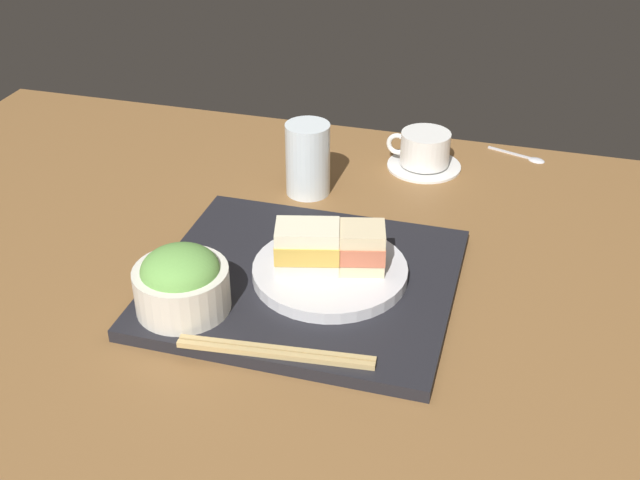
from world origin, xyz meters
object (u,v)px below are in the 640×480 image
sandwich_near (308,246)px  coffee_cup (424,151)px  teaspoon (529,157)px  sandwich_plate (330,272)px  drinking_glass (308,159)px  chopsticks_pair (275,352)px  salad_bowl (181,282)px  sandwich_far (353,247)px

sandwich_near → coffee_cup: bearing=77.3°
coffee_cup → teaspoon: 18.41cm
sandwich_plate → drinking_glass: 25.88cm
chopsticks_pair → drinking_glass: bearing=101.5°
drinking_glass → salad_bowl: bearing=-98.6°
coffee_cup → salad_bowl: bearing=-113.7°
sandwich_near → salad_bowl: (-12.50, -10.26, -0.79)cm
sandwich_plate → coffee_cup: bearing=81.1°
drinking_glass → teaspoon: bearing=33.3°
chopsticks_pair → drinking_glass: (-8.11, 39.91, 3.66)cm
sandwich_plate → coffee_cup: (5.82, 36.98, 0.39)cm
sandwich_near → coffee_cup: size_ratio=0.72×
sandwich_far → drinking_glass: drinking_glass is taller
sandwich_far → teaspoon: bearing=66.1°
coffee_cup → sandwich_far: bearing=-94.9°
sandwich_plate → drinking_glass: (-9.96, 23.67, 3.22)cm
drinking_glass → sandwich_plate: bearing=-67.2°
chopsticks_pair → teaspoon: chopsticks_pair is taller
salad_bowl → drinking_glass: drinking_glass is taller
salad_bowl → coffee_cup: salad_bowl is taller
chopsticks_pair → coffee_cup: 53.77cm
chopsticks_pair → teaspoon: 65.71cm
salad_bowl → drinking_glass: (5.25, 34.66, 0.23)cm
sandwich_far → chopsticks_pair: size_ratio=0.40×
sandwich_plate → coffee_cup: 37.43cm
sandwich_plate → sandwich_near: sandwich_near is taller
sandwich_plate → sandwich_far: size_ratio=2.17×
salad_bowl → coffee_cup: 52.44cm
drinking_glass → teaspoon: drinking_glass is taller
sandwich_plate → teaspoon: sandwich_plate is taller
sandwich_near → teaspoon: size_ratio=0.91×
drinking_glass → teaspoon: (32.24, 21.19, -5.30)cm
sandwich_near → coffee_cup: 38.81cm
sandwich_near → sandwich_plate: bearing=15.2°
sandwich_far → chopsticks_pair: (-4.55, -16.98, -4.09)cm
sandwich_plate → sandwich_far: 4.60cm
sandwich_far → drinking_glass: bearing=118.9°
sandwich_far → coffee_cup: size_ratio=0.72×
salad_bowl → teaspoon: bearing=56.1°
sandwich_plate → sandwich_far: bearing=15.2°
teaspoon → salad_bowl: bearing=-123.9°
sandwich_far → coffee_cup: bearing=85.1°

